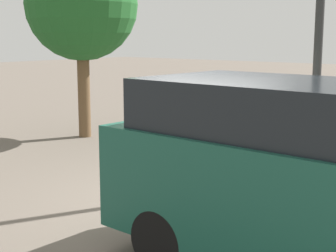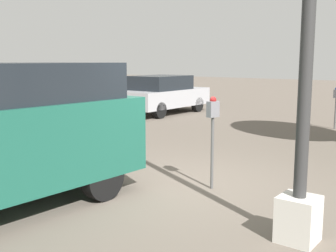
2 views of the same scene
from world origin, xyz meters
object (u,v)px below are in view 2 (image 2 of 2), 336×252
(parking_meter_near, at_px, (213,121))
(car_distant, at_px, (162,94))
(lamp_post, at_px, (304,108))
(parking_meter_far, at_px, (336,98))

(parking_meter_near, height_order, car_distant, parking_meter_near)
(lamp_post, bearing_deg, parking_meter_near, -121.13)
(parking_meter_near, relative_size, lamp_post, 0.29)
(parking_meter_far, distance_m, car_distant, 6.64)
(car_distant, bearing_deg, parking_meter_far, -88.13)
(parking_meter_far, bearing_deg, parking_meter_near, 14.80)
(parking_meter_far, height_order, lamp_post, lamp_post)
(parking_meter_near, xyz_separation_m, parking_meter_far, (-7.62, -0.22, -0.17))
(parking_meter_far, relative_size, car_distant, 0.32)
(parking_meter_near, bearing_deg, parking_meter_far, -165.20)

